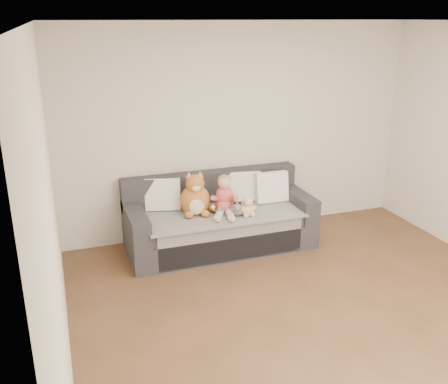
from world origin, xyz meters
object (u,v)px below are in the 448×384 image
at_px(sofa, 219,222).
at_px(teddy_bear, 248,208).
at_px(plush_cat, 195,198).
at_px(sippy_cup, 220,211).
at_px(toddler, 225,197).

distance_m(sofa, teddy_bear, 0.48).
bearing_deg(sofa, plush_cat, -170.20).
distance_m(sofa, sippy_cup, 0.32).
distance_m(sofa, toddler, 0.38).
bearing_deg(toddler, sofa, 119.15).
bearing_deg(sippy_cup, toddler, 42.00).
height_order(sofa, toddler, toddler).
relative_size(sofa, plush_cat, 4.10).
bearing_deg(plush_cat, sofa, 17.34).
bearing_deg(toddler, sippy_cup, -118.98).
height_order(plush_cat, teddy_bear, plush_cat).
relative_size(plush_cat, sippy_cup, 4.70).
xyz_separation_m(sofa, teddy_bear, (0.25, -0.32, 0.26)).
xyz_separation_m(teddy_bear, sippy_cup, (-0.31, 0.11, -0.04)).
relative_size(plush_cat, teddy_bear, 2.18).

